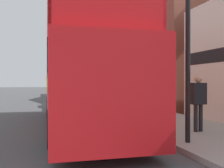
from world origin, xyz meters
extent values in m
plane|color=#4C4C4F|center=(0.00, 21.00, 0.00)|extent=(144.00, 144.00, 0.00)
cube|color=#999993|center=(7.01, 18.00, 0.07)|extent=(3.52, 108.00, 0.14)
cube|color=brown|center=(11.77, 22.70, 3.46)|extent=(6.00, 25.69, 6.92)
pyramid|color=#383333|center=(11.77, 22.70, 8.04)|extent=(6.00, 25.69, 2.24)
cube|color=red|center=(3.47, 7.54, 1.52)|extent=(2.76, 10.70, 2.48)
cube|color=yellow|center=(3.46, 7.01, 1.65)|extent=(2.67, 5.91, 0.45)
cube|color=black|center=(3.47, 7.54, 2.26)|extent=(2.77, 9.85, 0.70)
cube|color=red|center=(3.47, 7.54, 2.81)|extent=(2.74, 9.85, 0.10)
cube|color=red|center=(2.26, 7.57, 3.42)|extent=(0.31, 9.79, 1.12)
cube|color=red|center=(4.69, 7.51, 3.42)|extent=(0.31, 9.79, 1.12)
cube|color=red|center=(3.35, 2.68, 3.42)|extent=(2.50, 0.13, 1.12)
cube|color=red|center=(3.57, 11.69, 3.42)|extent=(2.54, 1.55, 1.12)
cylinder|color=black|center=(2.43, 10.87, 0.51)|extent=(0.30, 1.03, 1.02)
cylinder|color=black|center=(4.68, 10.81, 0.51)|extent=(0.30, 1.03, 1.02)
cylinder|color=black|center=(2.27, 4.48, 0.51)|extent=(0.30, 1.03, 1.02)
cylinder|color=black|center=(4.52, 4.43, 0.51)|extent=(0.30, 1.03, 1.02)
cube|color=silver|center=(4.12, 16.38, 0.58)|extent=(1.94, 4.46, 0.83)
cube|color=black|center=(4.13, 16.24, 1.28)|extent=(1.64, 2.17, 0.58)
cylinder|color=black|center=(3.26, 17.71, 0.30)|extent=(0.22, 0.61, 0.61)
cylinder|color=black|center=(4.88, 17.77, 0.30)|extent=(0.22, 0.61, 0.61)
cylinder|color=black|center=(3.36, 14.98, 0.30)|extent=(0.22, 0.61, 0.61)
cylinder|color=black|center=(4.99, 15.05, 0.30)|extent=(0.22, 0.61, 0.61)
cylinder|color=#232328|center=(6.79, 4.84, 0.58)|extent=(0.13, 0.13, 0.88)
cylinder|color=#232328|center=(6.97, 4.84, 0.58)|extent=(0.13, 0.13, 0.88)
cube|color=black|center=(6.88, 4.84, 1.37)|extent=(0.48, 0.26, 0.70)
sphere|color=tan|center=(6.88, 4.84, 1.83)|extent=(0.24, 0.24, 0.24)
cylinder|color=black|center=(5.73, 3.60, 2.36)|extent=(0.13, 0.13, 4.43)
cylinder|color=black|center=(5.92, 12.30, 2.08)|extent=(0.13, 0.13, 3.88)
cylinder|color=silver|center=(5.92, 12.30, 4.25)|extent=(0.32, 0.32, 0.45)
cone|color=black|center=(5.92, 12.30, 4.58)|extent=(0.35, 0.35, 0.22)
camera|label=1|loc=(1.94, -2.53, 1.73)|focal=42.00mm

